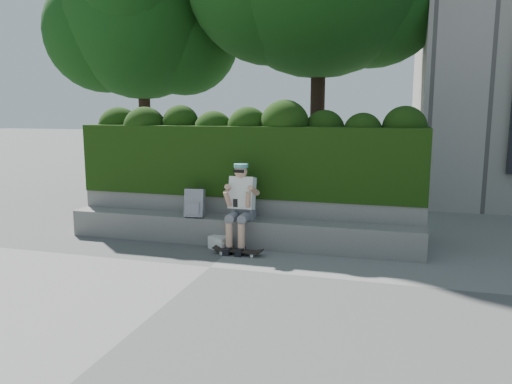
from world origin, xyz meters
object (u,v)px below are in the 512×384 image
(person, at_px, (241,203))
(backpack_ground, at_px, (219,243))
(skateboard, at_px, (238,251))
(backpack_plaid, at_px, (195,203))

(person, bearing_deg, backpack_ground, -157.69)
(skateboard, relative_size, backpack_ground, 2.26)
(skateboard, height_order, backpack_plaid, backpack_plaid)
(backpack_ground, bearing_deg, person, 48.70)
(person, relative_size, backpack_ground, 4.38)
(person, height_order, backpack_ground, person)
(backpack_plaid, distance_m, backpack_ground, 0.80)
(person, bearing_deg, backpack_plaid, 174.46)
(backpack_ground, bearing_deg, backpack_plaid, -176.52)
(backpack_plaid, xyz_separation_m, backpack_ground, (0.51, -0.22, -0.58))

